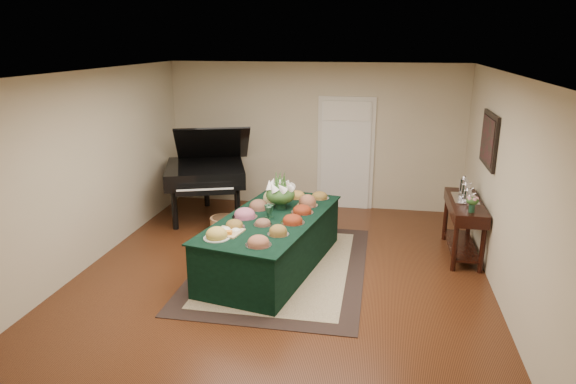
% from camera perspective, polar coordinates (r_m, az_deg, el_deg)
% --- Properties ---
extents(ground, '(6.00, 6.00, 0.00)m').
position_cam_1_polar(ground, '(7.25, -0.44, -8.66)').
color(ground, black).
rests_on(ground, ground).
extents(area_rug, '(2.34, 3.27, 0.01)m').
position_cam_1_polar(area_rug, '(7.34, -0.76, -8.23)').
color(area_rug, black).
rests_on(area_rug, ground).
extents(kitchen_doorway, '(1.05, 0.07, 2.10)m').
position_cam_1_polar(kitchen_doorway, '(9.65, 6.42, 4.13)').
color(kitchen_doorway, beige).
rests_on(kitchen_doorway, ground).
extents(buffet_table, '(1.70, 2.78, 0.75)m').
position_cam_1_polar(buffet_table, '(7.19, -1.78, -5.60)').
color(buffet_table, black).
rests_on(buffet_table, ground).
extents(food_platters, '(1.35, 2.38, 0.14)m').
position_cam_1_polar(food_platters, '(7.11, -1.64, -2.25)').
color(food_platters, silver).
rests_on(food_platters, buffet_table).
extents(cutting_board, '(0.40, 0.40, 0.10)m').
position_cam_1_polar(cutting_board, '(6.54, -6.62, -4.19)').
color(cutting_board, tan).
rests_on(cutting_board, buffet_table).
extents(green_goblets, '(0.13, 0.16, 0.18)m').
position_cam_1_polar(green_goblets, '(7.00, -2.14, -2.20)').
color(green_goblets, '#153522').
rests_on(green_goblets, buffet_table).
extents(floral_centerpiece, '(0.44, 0.44, 0.44)m').
position_cam_1_polar(floral_centerpiece, '(7.36, -0.85, 0.14)').
color(floral_centerpiece, '#153522').
rests_on(floral_centerpiece, buffet_table).
extents(grand_piano, '(1.74, 1.93, 1.68)m').
position_cam_1_polar(grand_piano, '(9.20, -9.12, 2.20)').
color(grand_piano, black).
rests_on(grand_piano, ground).
extents(wicker_basket, '(0.44, 0.44, 0.28)m').
position_cam_1_polar(wicker_basket, '(8.56, -7.15, -3.70)').
color(wicker_basket, '#9D683F').
rests_on(wicker_basket, ground).
extents(mahogany_sideboard, '(0.45, 1.40, 0.84)m').
position_cam_1_polar(mahogany_sideboard, '(7.92, 19.03, -2.24)').
color(mahogany_sideboard, black).
rests_on(mahogany_sideboard, ground).
extents(tea_service, '(0.34, 0.74, 0.30)m').
position_cam_1_polar(tea_service, '(7.90, 19.16, -0.00)').
color(tea_service, silver).
rests_on(tea_service, mahogany_sideboard).
extents(pink_bouquet, '(0.18, 0.18, 0.23)m').
position_cam_1_polar(pink_bouquet, '(7.34, 19.81, -0.98)').
color(pink_bouquet, '#153522').
rests_on(pink_bouquet, mahogany_sideboard).
extents(wall_painting, '(0.05, 0.95, 0.75)m').
position_cam_1_polar(wall_painting, '(7.70, 21.42, 5.42)').
color(wall_painting, black).
rests_on(wall_painting, ground).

